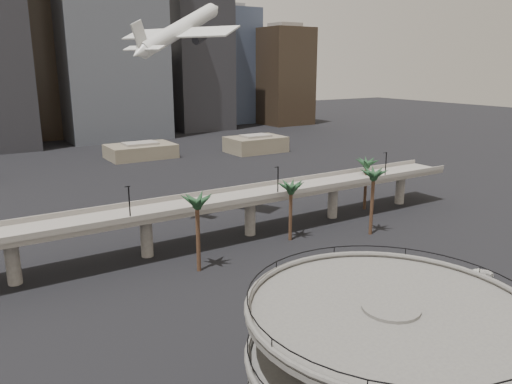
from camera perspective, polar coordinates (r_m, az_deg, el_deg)
parking_ramp at (r=43.04m, az=14.58°, el=-20.20°), size 22.20×22.20×17.35m
overpass at (r=95.32m, az=-6.32°, el=-1.86°), size 130.00×9.30×14.70m
palm_trees at (r=99.41m, az=6.75°, el=1.16°), size 54.40×18.40×14.00m
low_buildings at (r=178.73m, az=-16.77°, el=3.81°), size 135.00×27.50×6.80m
skyline at (r=250.67m, az=-20.48°, el=15.26°), size 269.00×86.00×113.00m
airborne_jet at (r=110.26m, az=-8.69°, el=17.85°), size 27.83×26.35×14.20m
car_a at (r=60.31m, az=3.38°, el=-19.08°), size 4.29×2.52×1.37m
car_b at (r=76.59m, az=13.55°, el=-11.69°), size 4.83×2.57×1.51m
car_c at (r=90.64m, az=24.27°, el=-8.45°), size 4.99×2.85×1.36m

